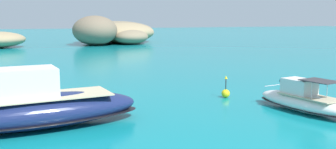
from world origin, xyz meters
name	(u,v)px	position (x,y,z in m)	size (l,w,h in m)	color
islet_large	(114,32)	(9.27, 71.75, 2.38)	(21.95, 21.48, 5.89)	#84755B
motorboat_white	(302,101)	(4.26, 8.73, 0.62)	(2.70, 6.37, 1.94)	white
motorboat_navy	(37,108)	(-9.88, 11.01, 0.99)	(10.23, 3.83, 2.95)	navy
channel_buoy	(226,93)	(2.15, 13.59, 0.34)	(0.56, 0.56, 1.48)	yellow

